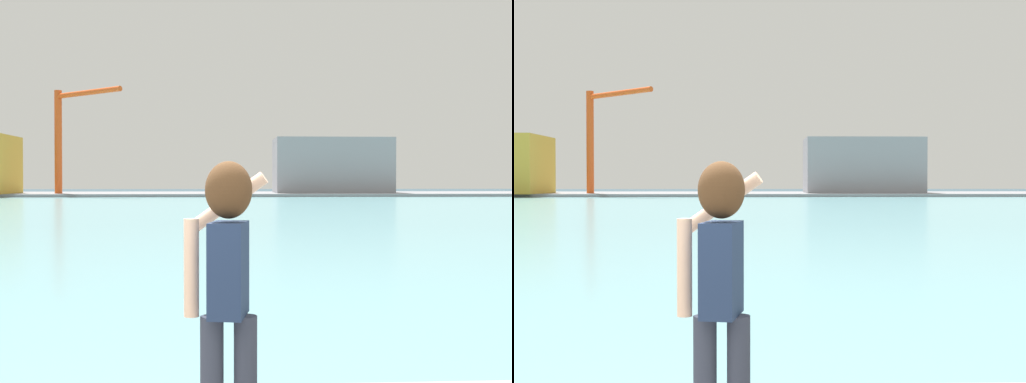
{
  "view_description": "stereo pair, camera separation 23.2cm",
  "coord_description": "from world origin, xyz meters",
  "views": [
    {
      "loc": [
        0.69,
        -3.12,
        2.25
      ],
      "look_at": [
        1.13,
        5.19,
        2.1
      ],
      "focal_mm": 45.5,
      "sensor_mm": 36.0,
      "label": 1
    },
    {
      "loc": [
        0.92,
        -3.13,
        2.25
      ],
      "look_at": [
        1.13,
        5.19,
        2.1
      ],
      "focal_mm": 45.5,
      "sensor_mm": 36.0,
      "label": 2
    }
  ],
  "objects": [
    {
      "name": "harbor_water",
      "position": [
        0.0,
        52.0,
        0.01
      ],
      "size": [
        140.0,
        100.0,
        0.02
      ],
      "primitive_type": "cube",
      "color": "#6BA8B2",
      "rests_on": "ground_plane"
    },
    {
      "name": "ground_plane",
      "position": [
        0.0,
        50.0,
        0.0
      ],
      "size": [
        220.0,
        220.0,
        0.0
      ],
      "primitive_type": "plane",
      "color": "#334751"
    },
    {
      "name": "person_photographer",
      "position": [
        0.72,
        0.72,
        1.69
      ],
      "size": [
        0.53,
        0.56,
        1.74
      ],
      "rotation": [
        0.0,
        0.0,
        1.39
      ],
      "color": "#2D3342",
      "rests_on": "quay_promenade"
    },
    {
      "name": "far_shore_dock",
      "position": [
        0.0,
        92.0,
        0.21
      ],
      "size": [
        140.0,
        20.0,
        0.41
      ],
      "primitive_type": "cube",
      "color": "gray",
      "rests_on": "ground_plane"
    },
    {
      "name": "port_crane",
      "position": [
        -20.14,
        85.66,
        9.36
      ],
      "size": [
        10.38,
        8.79,
        14.1
      ],
      "color": "#D84C19",
      "rests_on": "far_shore_dock"
    },
    {
      "name": "warehouse_right",
      "position": [
        16.73,
        90.43,
        4.35
      ],
      "size": [
        16.67,
        8.63,
        7.87
      ],
      "primitive_type": "cube",
      "color": "gray",
      "rests_on": "far_shore_dock"
    }
  ]
}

